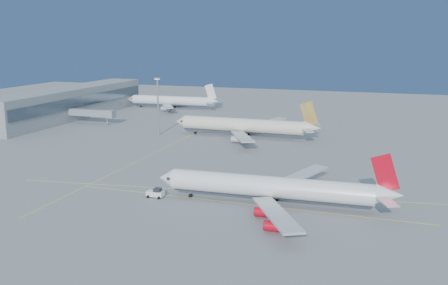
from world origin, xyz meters
TOP-DOWN VIEW (x-y plane):
  - ground at (0.00, 0.00)m, footprint 500.00×500.00m
  - terminal at (-114.93, 85.00)m, footprint 18.40×110.00m
  - jet_bridge at (-93.11, 72.00)m, footprint 23.60×3.60m
  - taxiway_lines at (-14.71, 6.34)m, footprint 118.86×140.00m
  - airliner_virgin at (12.58, -12.65)m, footprint 59.92×53.82m
  - airliner_etihad at (-17.38, 64.71)m, footprint 61.13×56.67m
  - airliner_third at (-79.55, 129.89)m, footprint 55.12×50.83m
  - pushback_tug at (-17.45, -16.39)m, footprint 4.36×2.68m
  - light_mast at (-52.84, 57.79)m, footprint 2.06×2.06m

SIDE VIEW (x-z plane):
  - ground at x=0.00m, z-range 0.00..0.00m
  - taxiway_lines at x=-14.71m, z-range 0.00..0.02m
  - pushback_tug at x=-17.45m, z-range -0.09..2.36m
  - airliner_virgin at x=12.58m, z-range -2.94..11.85m
  - airliner_third at x=-79.55m, z-range -2.92..11.87m
  - airliner_etihad at x=-17.38m, z-range -3.13..12.87m
  - jet_bridge at x=-93.11m, z-range 1.72..8.62m
  - terminal at x=-114.93m, z-range 0.01..15.01m
  - light_mast at x=-52.84m, z-range 2.15..25.94m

